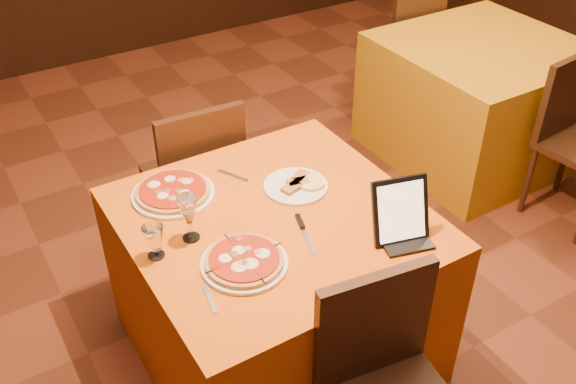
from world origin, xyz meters
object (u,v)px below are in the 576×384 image
main_table (275,287)px  tablet (400,210)px  side_table (477,101)px  chair_main_far (192,176)px  pizza_near (244,262)px  wine_glass (189,218)px  pizza_far (173,192)px  chair_side_far (398,45)px  water_glass (154,242)px

main_table → tablet: tablet is taller
side_table → main_table: bearing=-158.4°
main_table → chair_main_far: 0.82m
pizza_near → wine_glass: (-0.10, 0.23, 0.08)m
main_table → side_table: size_ratio=1.00×
chair_main_far → pizza_far: chair_main_far is taller
wine_glass → pizza_far: bearing=80.1°
pizza_far → chair_side_far: bearing=29.1°
wine_glass → water_glass: (-0.15, -0.02, -0.03)m
side_table → pizza_far: size_ratio=3.31×
main_table → wine_glass: wine_glass is taller
chair_side_far → water_glass: chair_side_far is taller
chair_main_far → chair_side_far: bearing=-156.0°
wine_glass → water_glass: size_ratio=1.46×
chair_main_far → pizza_near: chair_main_far is taller
main_table → pizza_near: size_ratio=3.57×
side_table → chair_side_far: size_ratio=1.21×
side_table → chair_main_far: chair_main_far is taller
pizza_far → water_glass: water_glass is taller
chair_main_far → wine_glass: 0.92m
chair_side_far → pizza_far: size_ratio=2.74×
pizza_far → wine_glass: (-0.05, -0.28, 0.08)m
pizza_near → tablet: tablet is taller
chair_main_far → tablet: (0.33, -1.15, 0.41)m
chair_main_far → water_glass: bearing=62.3°
chair_side_far → pizza_far: 2.53m
wine_glass → chair_main_far: bearing=67.1°
main_table → pizza_near: pizza_near is taller
pizza_far → wine_glass: bearing=-99.9°
wine_glass → tablet: bearing=-30.5°
side_table → water_glass: size_ratio=8.46×
main_table → chair_main_far: bearing=90.0°
chair_main_far → pizza_far: bearing=63.5°
pizza_far → main_table: bearing=-49.9°
chair_main_far → wine_glass: (-0.33, -0.77, 0.39)m
water_glass → pizza_far: bearing=57.4°
main_table → pizza_near: (-0.23, -0.18, 0.39)m
side_table → water_glass: 2.54m
side_table → water_glass: (-2.39, -0.74, 0.44)m
water_glass → tablet: tablet is taller
side_table → pizza_near: bearing=-156.3°
main_table → water_glass: 0.65m
pizza_near → tablet: 0.59m
chair_side_far → wine_glass: 2.73m
chair_main_far → tablet: tablet is taller
main_table → pizza_far: bearing=130.1°
pizza_far → tablet: 0.91m
side_table → chair_main_far: (-1.92, 0.06, 0.08)m
water_glass → side_table: bearing=17.1°
chair_side_far → wine_glass: size_ratio=4.79×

